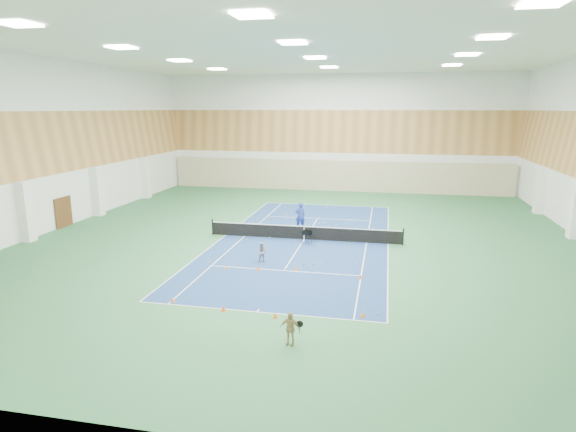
{
  "coord_description": "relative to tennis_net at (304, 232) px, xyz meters",
  "views": [
    {
      "loc": [
        5.16,
        -30.43,
        8.54
      ],
      "look_at": [
        -0.7,
        -1.89,
        2.0
      ],
      "focal_mm": 30.0,
      "sensor_mm": 36.0,
      "label": 1
    }
  ],
  "objects": [
    {
      "name": "ceiling_light_grid",
      "position": [
        0.0,
        0.0,
        11.37
      ],
      "size": [
        21.4,
        25.4,
        0.06
      ],
      "primitive_type": null,
      "color": "white",
      "rests_on": "room_shell"
    },
    {
      "name": "door_left_b",
      "position": [
        -17.92,
        0.0,
        0.55
      ],
      "size": [
        0.08,
        1.8,
        2.2
      ],
      "primitive_type": "cube",
      "color": "#593319",
      "rests_on": "ground"
    },
    {
      "name": "child_apron",
      "position": [
        1.95,
        -14.42,
        0.09
      ],
      "size": [
        0.78,
        0.39,
        1.28
      ],
      "primitive_type": "imported",
      "rotation": [
        0.0,
        0.0,
        -0.11
      ],
      "color": "tan",
      "rests_on": "ground"
    },
    {
      "name": "ball_cart",
      "position": [
        0.36,
        -0.96,
        -0.1
      ],
      "size": [
        0.69,
        0.69,
        0.9
      ],
      "primitive_type": null,
      "rotation": [
        0.0,
        0.0,
        -0.41
      ],
      "color": "black",
      "rests_on": "ground"
    },
    {
      "name": "cone_base_a",
      "position": [
        -4.02,
        -11.58,
        -0.44
      ],
      "size": [
        0.2,
        0.2,
        0.22
      ],
      "primitive_type": "cone",
      "color": "#EC5B0C",
      "rests_on": "ground"
    },
    {
      "name": "cone_svc_c",
      "position": [
        0.61,
        -6.26,
        -0.42
      ],
      "size": [
        0.23,
        0.23,
        0.25
      ],
      "primitive_type": "cone",
      "color": "orange",
      "rests_on": "ground"
    },
    {
      "name": "back_curtain",
      "position": [
        0.0,
        19.75,
        1.05
      ],
      "size": [
        35.4,
        0.16,
        3.2
      ],
      "primitive_type": "cube",
      "color": "#C6B793",
      "rests_on": "ground"
    },
    {
      "name": "cone_svc_d",
      "position": [
        4.09,
        -6.8,
        -0.43
      ],
      "size": [
        0.21,
        0.21,
        0.23
      ],
      "primitive_type": "cone",
      "color": "#EC490C",
      "rests_on": "ground"
    },
    {
      "name": "cone_base_c",
      "position": [
        0.9,
        -12.29,
        -0.43
      ],
      "size": [
        0.21,
        0.21,
        0.23
      ],
      "primitive_type": "cone",
      "color": "orange",
      "rests_on": "ground"
    },
    {
      "name": "wood_cladding",
      "position": [
        0.0,
        0.0,
        7.45
      ],
      "size": [
        36.0,
        40.0,
        8.0
      ],
      "primitive_type": null,
      "color": "#C18547",
      "rests_on": "room_shell"
    },
    {
      "name": "court_surface",
      "position": [
        0.0,
        0.0,
        -0.55
      ],
      "size": [
        10.97,
        23.77,
        0.01
      ],
      "primitive_type": "cube",
      "color": "navy",
      "rests_on": "ground"
    },
    {
      "name": "cone_svc_b",
      "position": [
        -1.39,
        -6.63,
        -0.44
      ],
      "size": [
        0.2,
        0.2,
        0.22
      ],
      "primitive_type": "cone",
      "color": "#FF530D",
      "rests_on": "ground"
    },
    {
      "name": "child_court",
      "position": [
        -1.5,
        -5.19,
        0.03
      ],
      "size": [
        0.65,
        0.56,
        1.16
      ],
      "primitive_type": "imported",
      "rotation": [
        0.0,
        0.0,
        0.24
      ],
      "color": "gray",
      "rests_on": "ground"
    },
    {
      "name": "cone_svc_a",
      "position": [
        -3.16,
        -6.75,
        -0.46
      ],
      "size": [
        0.17,
        0.17,
        0.19
      ],
      "primitive_type": "cone",
      "color": "orange",
      "rests_on": "ground"
    },
    {
      "name": "tennis_net",
      "position": [
        0.0,
        0.0,
        0.0
      ],
      "size": [
        12.8,
        0.1,
        1.1
      ],
      "primitive_type": null,
      "color": "black",
      "rests_on": "ground"
    },
    {
      "name": "room_shell",
      "position": [
        0.0,
        0.0,
        5.45
      ],
      "size": [
        36.0,
        40.0,
        12.0
      ],
      "primitive_type": null,
      "color": "white",
      "rests_on": "ground"
    },
    {
      "name": "coach",
      "position": [
        -0.77,
        2.84,
        0.43
      ],
      "size": [
        0.83,
        0.69,
        1.95
      ],
      "primitive_type": "imported",
      "rotation": [
        0.0,
        0.0,
        3.51
      ],
      "color": "#213A9B",
      "rests_on": "ground"
    },
    {
      "name": "cone_base_b",
      "position": [
        -1.45,
        -12.05,
        -0.43
      ],
      "size": [
        0.21,
        0.21,
        0.23
      ],
      "primitive_type": "cone",
      "color": "#FF4A0D",
      "rests_on": "ground"
    },
    {
      "name": "cone_base_d",
      "position": [
        4.47,
        -11.47,
        -0.43
      ],
      "size": [
        0.21,
        0.21,
        0.23
      ],
      "primitive_type": "cone",
      "color": "#FF5F0D",
      "rests_on": "ground"
    },
    {
      "name": "tennis_balls_scatter",
      "position": [
        0.0,
        0.0,
        -0.5
      ],
      "size": [
        10.57,
        22.77,
        0.07
      ],
      "primitive_type": null,
      "color": "#C5CF23",
      "rests_on": "ground"
    },
    {
      "name": "ground",
      "position": [
        0.0,
        0.0,
        -0.55
      ],
      "size": [
        40.0,
        40.0,
        0.0
      ],
      "primitive_type": "plane",
      "color": "#2B653B",
      "rests_on": "ground"
    }
  ]
}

